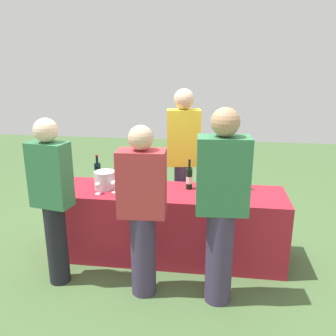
% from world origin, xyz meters
% --- Properties ---
extents(ground_plane, '(12.00, 12.00, 0.00)m').
position_xyz_m(ground_plane, '(0.00, 0.00, 0.00)').
color(ground_plane, '#476638').
extents(tasting_table, '(2.41, 0.65, 0.75)m').
position_xyz_m(tasting_table, '(0.00, 0.00, 0.37)').
color(tasting_table, maroon).
rests_on(tasting_table, ground_plane).
extents(wine_bottle_0, '(0.07, 0.07, 0.33)m').
position_xyz_m(wine_bottle_0, '(-0.79, 0.12, 0.87)').
color(wine_bottle_0, black).
rests_on(wine_bottle_0, tasting_table).
extents(wine_bottle_1, '(0.07, 0.07, 0.32)m').
position_xyz_m(wine_bottle_1, '(0.21, 0.10, 0.86)').
color(wine_bottle_1, black).
rests_on(wine_bottle_1, tasting_table).
extents(wine_bottle_2, '(0.07, 0.07, 0.32)m').
position_xyz_m(wine_bottle_2, '(0.49, 0.08, 0.86)').
color(wine_bottle_2, black).
rests_on(wine_bottle_2, tasting_table).
extents(wine_bottle_3, '(0.07, 0.07, 0.33)m').
position_xyz_m(wine_bottle_3, '(0.75, 0.16, 0.86)').
color(wine_bottle_3, black).
rests_on(wine_bottle_3, tasting_table).
extents(wine_glass_0, '(0.06, 0.06, 0.12)m').
position_xyz_m(wine_glass_0, '(-0.69, -0.18, 0.83)').
color(wine_glass_0, silver).
rests_on(wine_glass_0, tasting_table).
extents(wine_glass_1, '(0.06, 0.06, 0.13)m').
position_xyz_m(wine_glass_1, '(-0.54, -0.11, 0.84)').
color(wine_glass_1, silver).
rests_on(wine_glass_1, tasting_table).
extents(wine_glass_2, '(0.07, 0.07, 0.14)m').
position_xyz_m(wine_glass_2, '(-0.33, -0.16, 0.85)').
color(wine_glass_2, silver).
rests_on(wine_glass_2, tasting_table).
extents(wine_glass_3, '(0.06, 0.06, 0.14)m').
position_xyz_m(wine_glass_3, '(0.41, -0.07, 0.85)').
color(wine_glass_3, silver).
rests_on(wine_glass_3, tasting_table).
extents(ice_bucket, '(0.22, 0.22, 0.19)m').
position_xyz_m(ice_bucket, '(-0.67, -0.01, 0.84)').
color(ice_bucket, silver).
rests_on(ice_bucket, tasting_table).
extents(server_pouring, '(0.41, 0.26, 1.75)m').
position_xyz_m(server_pouring, '(0.10, 0.60, 0.96)').
color(server_pouring, '#3F3351').
rests_on(server_pouring, ground_plane).
extents(guest_0, '(0.38, 0.26, 1.58)m').
position_xyz_m(guest_0, '(-0.97, -0.61, 0.87)').
color(guest_0, black).
rests_on(guest_0, ground_plane).
extents(guest_1, '(0.42, 0.24, 1.55)m').
position_xyz_m(guest_1, '(-0.13, -0.66, 0.83)').
color(guest_1, '#3F3351').
rests_on(guest_1, ground_plane).
extents(guest_2, '(0.44, 0.26, 1.70)m').
position_xyz_m(guest_2, '(0.54, -0.68, 0.92)').
color(guest_2, '#3F3351').
rests_on(guest_2, ground_plane).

